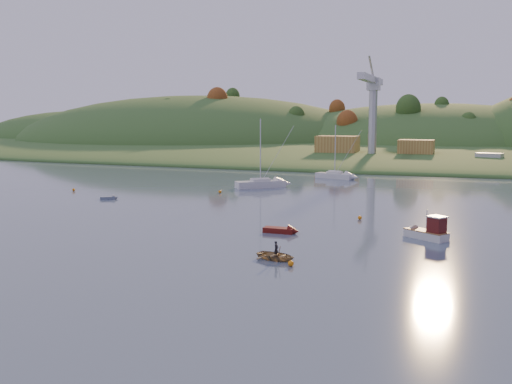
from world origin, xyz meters
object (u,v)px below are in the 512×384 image
(sailboat_near, at_px, (260,183))
(sailboat_far, at_px, (335,175))
(red_tender, at_px, (286,231))
(grey_dinghy, at_px, (112,198))
(fishing_boat, at_px, (423,231))
(canoe, at_px, (276,256))

(sailboat_near, distance_m, sailboat_far, 21.48)
(sailboat_far, distance_m, red_tender, 56.33)
(red_tender, height_order, grey_dinghy, red_tender)
(fishing_boat, relative_size, red_tender, 1.36)
(fishing_boat, relative_size, grey_dinghy, 1.91)
(sailboat_near, relative_size, red_tender, 3.10)
(fishing_boat, height_order, canoe, fishing_boat)
(sailboat_near, distance_m, red_tender, 39.69)
(sailboat_near, bearing_deg, canoe, -108.15)
(fishing_boat, distance_m, sailboat_near, 45.23)
(canoe, height_order, red_tender, red_tender)
(sailboat_far, bearing_deg, canoe, -65.51)
(sailboat_near, xyz_separation_m, sailboat_far, (8.61, 19.68, -0.06))
(fishing_boat, distance_m, sailboat_far, 57.48)
(sailboat_far, height_order, canoe, sailboat_far)
(sailboat_far, distance_m, canoe, 67.81)
(sailboat_far, bearing_deg, fishing_boat, -52.33)
(canoe, bearing_deg, grey_dinghy, 67.81)
(fishing_boat, bearing_deg, grey_dinghy, 18.22)
(sailboat_near, relative_size, canoe, 3.36)
(fishing_boat, distance_m, grey_dinghy, 47.91)
(sailboat_far, bearing_deg, red_tender, -66.53)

